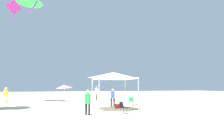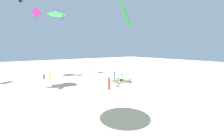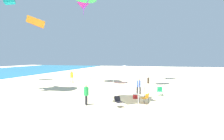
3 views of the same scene
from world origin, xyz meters
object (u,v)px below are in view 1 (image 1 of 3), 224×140
at_px(folding_chair_near_cooler, 132,101).
at_px(cooler_box, 118,106).
at_px(folding_chair_right_of_tent, 137,104).
at_px(person_beachcomber, 88,100).
at_px(person_watching_sky, 6,94).
at_px(beach_umbrella, 64,86).
at_px(folding_chair_left_of_tent, 124,107).
at_px(kite_diamond_magenta, 14,8).
at_px(canopy_tent, 114,76).
at_px(person_near_umbrella, 113,96).
at_px(person_kite_handler, 97,92).
at_px(kite_delta_green, 30,0).

height_order(folding_chair_near_cooler, cooler_box, folding_chair_near_cooler).
bearing_deg(folding_chair_right_of_tent, person_beachcomber, -36.50).
bearing_deg(folding_chair_near_cooler, cooler_box, -141.77).
bearing_deg(person_beachcomber, person_watching_sky, -1.34).
relative_size(beach_umbrella, folding_chair_left_of_tent, 2.71).
distance_m(folding_chair_right_of_tent, kite_diamond_magenta, 22.43).
height_order(canopy_tent, folding_chair_right_of_tent, canopy_tent).
bearing_deg(folding_chair_right_of_tent, folding_chair_left_of_tent, -15.72).
relative_size(folding_chair_near_cooler, folding_chair_right_of_tent, 1.00).
bearing_deg(folding_chair_right_of_tent, person_near_umbrella, -133.34).
height_order(folding_chair_near_cooler, kite_diamond_magenta, kite_diamond_magenta).
bearing_deg(beach_umbrella, person_watching_sky, 108.17).
bearing_deg(folding_chair_near_cooler, folding_chair_left_of_tent, -123.07).
distance_m(beach_umbrella, person_near_umbrella, 8.74).
xyz_separation_m(beach_umbrella, folding_chair_right_of_tent, (-11.15, -5.20, -1.42)).
bearing_deg(beach_umbrella, folding_chair_right_of_tent, -154.99).
xyz_separation_m(person_kite_handler, kite_delta_green, (-1.99, 8.70, 11.04)).
bearing_deg(canopy_tent, kite_diamond_magenta, 36.04).
xyz_separation_m(folding_chair_near_cooler, person_watching_sky, (5.41, 12.53, 0.58)).
height_order(beach_umbrella, kite_delta_green, kite_delta_green).
xyz_separation_m(folding_chair_near_cooler, kite_delta_green, (6.15, 10.56, 11.69)).
relative_size(folding_chair_left_of_tent, person_near_umbrella, 0.49).
distance_m(folding_chair_near_cooler, person_near_umbrella, 2.14).
bearing_deg(folding_chair_left_of_tent, folding_chair_right_of_tent, 0.24).
distance_m(folding_chair_left_of_tent, person_kite_handler, 13.62).
relative_size(canopy_tent, beach_umbrella, 1.51).
bearing_deg(person_near_umbrella, canopy_tent, 65.91).
relative_size(person_near_umbrella, kite_delta_green, 0.39).
bearing_deg(folding_chair_near_cooler, person_near_umbrella, 179.05).
height_order(folding_chair_near_cooler, folding_chair_right_of_tent, same).
xyz_separation_m(folding_chair_left_of_tent, person_near_umbrella, (5.27, -0.79, 0.50)).
bearing_deg(person_watching_sky, kite_delta_green, -26.89).
bearing_deg(cooler_box, beach_umbrella, 23.41).
bearing_deg(person_near_umbrella, person_beachcomber, 49.43).
relative_size(beach_umbrella, kite_delta_green, 0.52).
distance_m(beach_umbrella, folding_chair_near_cooler, 9.85).
relative_size(cooler_box, kite_diamond_magenta, 0.23).
bearing_deg(kite_diamond_magenta, beach_umbrella, -49.65).
bearing_deg(person_beachcomber, folding_chair_right_of_tent, -101.03).
height_order(beach_umbrella, person_watching_sky, beach_umbrella).
height_order(canopy_tent, kite_diamond_magenta, kite_diamond_magenta).
bearing_deg(beach_umbrella, kite_delta_green, 107.12).
distance_m(person_watching_sky, person_near_umbrella, 11.85).
height_order(folding_chair_near_cooler, person_near_umbrella, person_near_umbrella).
distance_m(folding_chair_near_cooler, folding_chair_right_of_tent, 3.82).
relative_size(folding_chair_right_of_tent, person_watching_sky, 0.45).
height_order(folding_chair_left_of_tent, kite_delta_green, kite_delta_green).
relative_size(folding_chair_near_cooler, person_kite_handler, 0.43).
distance_m(canopy_tent, folding_chair_left_of_tent, 3.22).
relative_size(folding_chair_left_of_tent, kite_diamond_magenta, 0.27).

